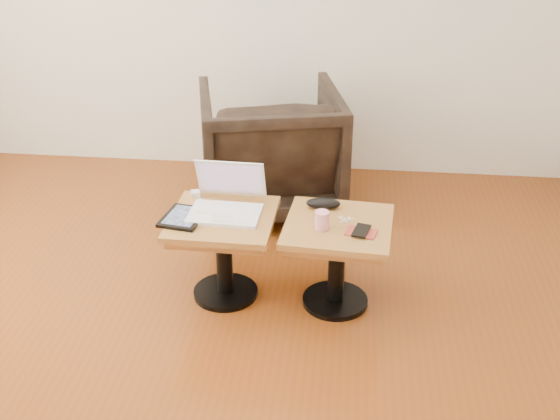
# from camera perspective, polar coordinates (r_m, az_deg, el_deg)

# --- Properties ---
(room_shell) EXTENTS (4.52, 4.52, 2.71)m
(room_shell) POSITION_cam_1_polar(r_m,az_deg,el_deg) (2.66, -10.49, 10.85)
(room_shell) COLOR brown
(room_shell) RESTS_ON ground
(side_table_left) EXTENTS (0.52, 0.52, 0.47)m
(side_table_left) POSITION_cam_1_polar(r_m,az_deg,el_deg) (3.53, -4.63, -2.16)
(side_table_left) COLOR black
(side_table_left) RESTS_ON ground
(side_table_right) EXTENTS (0.55, 0.55, 0.47)m
(side_table_right) POSITION_cam_1_polar(r_m,az_deg,el_deg) (3.47, 4.69, -2.78)
(side_table_right) COLOR black
(side_table_right) RESTS_ON ground
(laptop) EXTENTS (0.36, 0.35, 0.24)m
(laptop) POSITION_cam_1_polar(r_m,az_deg,el_deg) (3.50, -4.34, 0.64)
(laptop) COLOR white
(laptop) RESTS_ON side_table_left
(tablet) EXTENTS (0.23, 0.27, 0.02)m
(tablet) POSITION_cam_1_polar(r_m,az_deg,el_deg) (3.47, -7.85, -0.58)
(tablet) COLOR black
(tablet) RESTS_ON side_table_left
(charging_adapter) EXTENTS (0.06, 0.06, 0.03)m
(charging_adapter) POSITION_cam_1_polar(r_m,az_deg,el_deg) (3.69, -6.89, 1.35)
(charging_adapter) COLOR white
(charging_adapter) RESTS_ON side_table_left
(glasses_case) EXTENTS (0.18, 0.08, 0.05)m
(glasses_case) POSITION_cam_1_polar(r_m,az_deg,el_deg) (3.53, 3.54, 0.55)
(glasses_case) COLOR black
(glasses_case) RESTS_ON side_table_right
(striped_cup) EXTENTS (0.09, 0.09, 0.09)m
(striped_cup) POSITION_cam_1_polar(r_m,az_deg,el_deg) (3.34, 3.42, -0.83)
(striped_cup) COLOR #DD375B
(striped_cup) RESTS_ON side_table_right
(earbuds_tangle) EXTENTS (0.07, 0.05, 0.01)m
(earbuds_tangle) POSITION_cam_1_polar(r_m,az_deg,el_deg) (3.44, 5.34, -0.72)
(earbuds_tangle) COLOR white
(earbuds_tangle) RESTS_ON side_table_right
(phone_on_sleeve) EXTENTS (0.16, 0.14, 0.02)m
(phone_on_sleeve) POSITION_cam_1_polar(r_m,az_deg,el_deg) (3.33, 6.62, -1.75)
(phone_on_sleeve) COLOR #A73525
(phone_on_sleeve) RESTS_ON side_table_right
(armchair) EXTENTS (1.02, 1.04, 0.79)m
(armchair) POSITION_cam_1_polar(r_m,az_deg,el_deg) (4.42, -0.77, 4.94)
(armchair) COLOR black
(armchair) RESTS_ON ground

